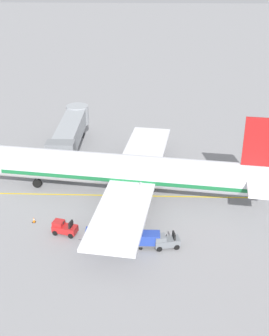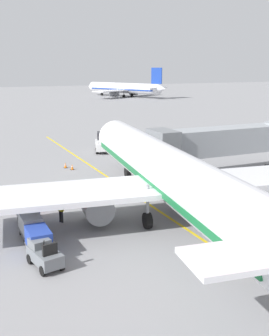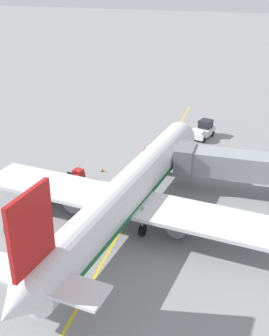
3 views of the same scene
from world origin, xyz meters
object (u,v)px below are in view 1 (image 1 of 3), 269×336
at_px(ground_crew_wing_walker, 105,223).
at_px(parked_airliner, 129,171).
at_px(jet_bridge, 70,131).
at_px(baggage_cart_front, 96,235).
at_px(baggage_cart_second_in_train, 123,238).
at_px(baggage_tug_lead, 166,241).
at_px(baggage_tug_trailing, 64,228).
at_px(baggage_cart_third_in_train, 149,239).
at_px(safety_cone_wing_tip, 34,220).

bearing_deg(ground_crew_wing_walker, parked_airliner, -15.67).
xyz_separation_m(jet_bridge, baggage_cart_front, (-21.25, -5.88, -2.51)).
bearing_deg(baggage_cart_second_in_train, ground_crew_wing_walker, 38.15).
bearing_deg(jet_bridge, ground_crew_wing_walker, -161.00).
bearing_deg(baggage_tug_lead, parked_airliner, 21.84).
bearing_deg(baggage_cart_front, baggage_tug_trailing, 66.22).
distance_m(parked_airliner, baggage_cart_third_in_train, 10.68).
bearing_deg(parked_airliner, baggage_cart_front, 163.90).
height_order(jet_bridge, baggage_cart_third_in_train, jet_bridge).
height_order(jet_bridge, baggage_cart_front, jet_bridge).
height_order(baggage_cart_front, ground_crew_wing_walker, ground_crew_wing_walker).
relative_size(jet_bridge, baggage_tug_lead, 6.28).
xyz_separation_m(baggage_cart_third_in_train, safety_cone_wing_tip, (3.93, 12.41, -0.66)).
bearing_deg(baggage_cart_third_in_train, baggage_tug_trailing, 77.65).
height_order(jet_bridge, baggage_cart_second_in_train, jet_bridge).
bearing_deg(baggage_tug_trailing, baggage_cart_third_in_train, -102.35).
distance_m(baggage_tug_lead, baggage_cart_second_in_train, 4.27).
bearing_deg(safety_cone_wing_tip, baggage_tug_trailing, -118.91).
xyz_separation_m(baggage_tug_lead, baggage_tug_trailing, (1.96, 10.41, 0.00)).
relative_size(parked_airliner, baggage_cart_second_in_train, 12.83).
height_order(baggage_tug_trailing, safety_cone_wing_tip, baggage_tug_trailing).
bearing_deg(ground_crew_wing_walker, baggage_cart_front, 162.39).
distance_m(parked_airliner, jet_bridge, 14.40).
height_order(jet_bridge, baggage_tug_trailing, jet_bridge).
relative_size(jet_bridge, baggage_cart_third_in_train, 5.81).
height_order(baggage_tug_trailing, baggage_cart_second_in_train, baggage_tug_trailing).
height_order(baggage_tug_lead, baggage_cart_front, baggage_tug_lead).
height_order(jet_bridge, safety_cone_wing_tip, jet_bridge).
distance_m(baggage_cart_second_in_train, ground_crew_wing_walker, 3.17).
bearing_deg(baggage_cart_front, baggage_cart_second_in_train, -97.03).
xyz_separation_m(baggage_cart_third_in_train, ground_crew_wing_walker, (2.54, 4.58, 0.00)).
bearing_deg(baggage_cart_third_in_train, parked_airliner, 13.51).
height_order(parked_airliner, safety_cone_wing_tip, parked_airliner).
bearing_deg(baggage_tug_trailing, baggage_tug_lead, -100.66).
bearing_deg(baggage_cart_second_in_train, baggage_tug_lead, -91.23).
bearing_deg(baggage_cart_second_in_train, parked_airliner, -1.02).
distance_m(baggage_tug_trailing, baggage_cart_third_in_train, 8.97).
bearing_deg(parked_airliner, jet_bridge, 37.21).
bearing_deg(baggage_cart_third_in_train, baggage_tug_lead, -91.43).
xyz_separation_m(parked_airliner, baggage_tug_trailing, (-8.24, 6.32, -2.47)).
distance_m(baggage_tug_trailing, ground_crew_wing_walker, 4.24).
bearing_deg(safety_cone_wing_tip, ground_crew_wing_walker, -100.08).
bearing_deg(baggage_tug_trailing, safety_cone_wing_tip, 61.09).
height_order(parked_airliner, baggage_cart_second_in_train, parked_airliner).
distance_m(baggage_cart_third_in_train, safety_cone_wing_tip, 13.04).
xyz_separation_m(baggage_cart_front, safety_cone_wing_tip, (3.56, 7.15, -0.66)).
bearing_deg(baggage_tug_lead, jet_bridge, 30.56).
height_order(parked_airliner, baggage_cart_front, parked_airliner).
distance_m(baggage_tug_lead, baggage_cart_front, 6.93).
bearing_deg(baggage_cart_third_in_train, baggage_cart_front, 85.91).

